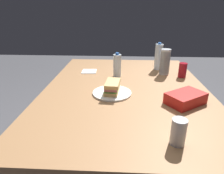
{
  "coord_description": "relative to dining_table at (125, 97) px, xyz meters",
  "views": [
    {
      "loc": [
        1.37,
        -0.03,
        1.29
      ],
      "look_at": [
        0.12,
        -0.1,
        0.78
      ],
      "focal_mm": 32.12,
      "sensor_mm": 36.0,
      "label": 1
    }
  ],
  "objects": [
    {
      "name": "ground_plane",
      "position": [
        0.0,
        0.0,
        -0.65
      ],
      "size": [
        8.0,
        8.0,
        0.0
      ],
      "primitive_type": "plane",
      "color": "#4C4C51"
    },
    {
      "name": "dining_table",
      "position": [
        0.0,
        0.0,
        0.0
      ],
      "size": [
        1.63,
        1.19,
        0.73
      ],
      "color": "#9E7047",
      "rests_on": "ground_plane"
    },
    {
      "name": "paper_plate",
      "position": [
        0.12,
        -0.1,
        0.08
      ],
      "size": [
        0.27,
        0.27,
        0.01
      ],
      "primitive_type": "cylinder",
      "color": "white",
      "rests_on": "dining_table"
    },
    {
      "name": "sandwich",
      "position": [
        0.12,
        -0.09,
        0.13
      ],
      "size": [
        0.19,
        0.11,
        0.08
      ],
      "color": "#DBB26B",
      "rests_on": "paper_plate"
    },
    {
      "name": "soda_can_red",
      "position": [
        -0.26,
        0.48,
        0.14
      ],
      "size": [
        0.07,
        0.07,
        0.12
      ],
      "primitive_type": "cylinder",
      "color": "maroon",
      "rests_on": "dining_table"
    },
    {
      "name": "chip_bag",
      "position": [
        0.24,
        0.36,
        0.11
      ],
      "size": [
        0.25,
        0.27,
        0.07
      ],
      "primitive_type": "cube",
      "rotation": [
        0.0,
        0.0,
        5.32
      ],
      "color": "red",
      "rests_on": "dining_table"
    },
    {
      "name": "water_bottle_tall",
      "position": [
        -0.48,
        0.31,
        0.19
      ],
      "size": [
        0.07,
        0.07,
        0.25
      ],
      "color": "silver",
      "rests_on": "dining_table"
    },
    {
      "name": "plastic_cup_stack",
      "position": [
        -0.34,
        0.34,
        0.18
      ],
      "size": [
        0.08,
        0.08,
        0.22
      ],
      "color": "silver",
      "rests_on": "dining_table"
    },
    {
      "name": "water_bottle_spare",
      "position": [
        -0.25,
        -0.07,
        0.17
      ],
      "size": [
        0.07,
        0.07,
        0.21
      ],
      "color": "silver",
      "rests_on": "dining_table"
    },
    {
      "name": "soda_can_silver",
      "position": [
        0.64,
        0.22,
        0.14
      ],
      "size": [
        0.07,
        0.07,
        0.12
      ],
      "primitive_type": "cylinder",
      "color": "silver",
      "rests_on": "dining_table"
    },
    {
      "name": "paper_napkin",
      "position": [
        -0.37,
        -0.33,
        0.08
      ],
      "size": [
        0.14,
        0.14,
        0.01
      ],
      "primitive_type": "cube",
      "rotation": [
        0.0,
        0.0,
        0.05
      ],
      "color": "white",
      "rests_on": "dining_table"
    }
  ]
}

